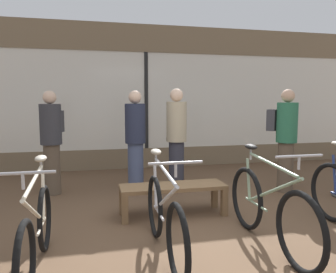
% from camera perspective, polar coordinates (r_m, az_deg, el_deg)
% --- Properties ---
extents(ground_plane, '(24.00, 24.00, 0.00)m').
position_cam_1_polar(ground_plane, '(3.73, 7.00, -17.92)').
color(ground_plane, brown).
extents(shop_back_wall, '(12.00, 0.08, 3.20)m').
position_cam_1_polar(shop_back_wall, '(7.44, -3.84, 7.08)').
color(shop_back_wall, '#7A664C').
rests_on(shop_back_wall, ground_plane).
extents(bicycle_far_left, '(0.46, 1.66, 1.02)m').
position_cam_1_polar(bicycle_far_left, '(3.21, -21.91, -15.24)').
color(bicycle_far_left, black).
rests_on(bicycle_far_left, ground_plane).
extents(bicycle_left, '(0.46, 1.70, 1.03)m').
position_cam_1_polar(bicycle_left, '(3.30, -0.69, -13.97)').
color(bicycle_left, black).
rests_on(bicycle_left, ground_plane).
extents(bicycle_right, '(0.46, 1.78, 1.05)m').
position_cam_1_polar(bicycle_right, '(3.65, 17.14, -12.01)').
color(bicycle_right, black).
rests_on(bicycle_right, ground_plane).
extents(display_bench, '(1.40, 0.44, 0.41)m').
position_cam_1_polar(display_bench, '(4.42, 0.86, -9.33)').
color(display_bench, brown).
rests_on(display_bench, ground_plane).
extents(customer_near_rack, '(0.46, 0.46, 1.73)m').
position_cam_1_polar(customer_near_rack, '(5.53, 1.48, -0.15)').
color(customer_near_rack, '#2D2D38').
rests_on(customer_near_rack, ground_plane).
extents(customer_by_window, '(0.41, 0.54, 1.69)m').
position_cam_1_polar(customer_by_window, '(5.64, -19.61, -0.38)').
color(customer_by_window, brown).
rests_on(customer_by_window, ground_plane).
extents(customer_mid_floor, '(0.53, 0.55, 1.71)m').
position_cam_1_polar(customer_mid_floor, '(5.81, 19.75, -0.06)').
color(customer_mid_floor, brown).
rests_on(customer_mid_floor, ground_plane).
extents(customer_near_bench, '(0.48, 0.48, 1.69)m').
position_cam_1_polar(customer_near_bench, '(5.47, -5.70, -0.46)').
color(customer_near_bench, '#424C6B').
rests_on(customer_near_bench, ground_plane).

